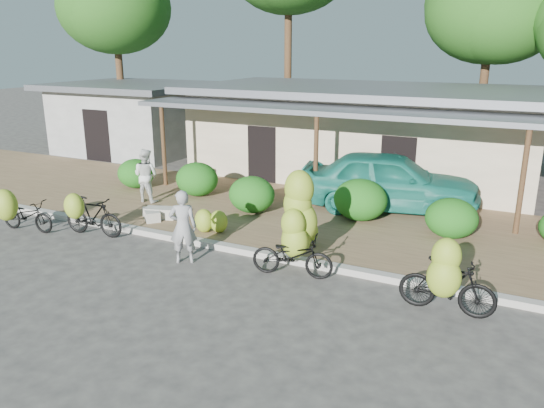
{
  "coord_description": "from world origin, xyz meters",
  "views": [
    {
      "loc": [
        5.7,
        -8.3,
        4.79
      ],
      "look_at": [
        0.37,
        2.42,
        1.2
      ],
      "focal_mm": 35.0,
      "sensor_mm": 36.0,
      "label": 1
    }
  ],
  "objects_px": {
    "vendor": "(183,227)",
    "sack_far": "(151,215)",
    "tree_center_right": "(487,9)",
    "sack_near": "(161,213)",
    "bystander": "(146,175)",
    "bike_far_left": "(21,213)",
    "bike_center": "(296,232)",
    "bike_left": "(91,215)",
    "bike_right": "(447,282)",
    "teal_van": "(389,181)",
    "tree_back_left": "(113,6)"
  },
  "relations": [
    {
      "from": "teal_van",
      "to": "tree_center_right",
      "type": "bearing_deg",
      "value": -18.76
    },
    {
      "from": "bike_far_left",
      "to": "bike_center",
      "type": "relative_size",
      "value": 0.76
    },
    {
      "from": "tree_back_left",
      "to": "bike_center",
      "type": "height_order",
      "value": "tree_back_left"
    },
    {
      "from": "sack_near",
      "to": "tree_center_right",
      "type": "bearing_deg",
      "value": 63.58
    },
    {
      "from": "bike_far_left",
      "to": "vendor",
      "type": "distance_m",
      "value": 5.02
    },
    {
      "from": "tree_center_right",
      "to": "teal_van",
      "type": "height_order",
      "value": "tree_center_right"
    },
    {
      "from": "sack_far",
      "to": "teal_van",
      "type": "bearing_deg",
      "value": 34.43
    },
    {
      "from": "bystander",
      "to": "bike_far_left",
      "type": "bearing_deg",
      "value": 66.92
    },
    {
      "from": "tree_back_left",
      "to": "bystander",
      "type": "relative_size",
      "value": 5.29
    },
    {
      "from": "tree_back_left",
      "to": "teal_van",
      "type": "distance_m",
      "value": 17.95
    },
    {
      "from": "tree_back_left",
      "to": "sack_far",
      "type": "height_order",
      "value": "tree_back_left"
    },
    {
      "from": "bike_center",
      "to": "vendor",
      "type": "height_order",
      "value": "bike_center"
    },
    {
      "from": "bike_far_left",
      "to": "bystander",
      "type": "relative_size",
      "value": 1.02
    },
    {
      "from": "tree_back_left",
      "to": "sack_near",
      "type": "bearing_deg",
      "value": -44.51
    },
    {
      "from": "bike_center",
      "to": "vendor",
      "type": "bearing_deg",
      "value": 95.56
    },
    {
      "from": "bike_right",
      "to": "teal_van",
      "type": "distance_m",
      "value": 6.29
    },
    {
      "from": "vendor",
      "to": "teal_van",
      "type": "distance_m",
      "value": 6.6
    },
    {
      "from": "vendor",
      "to": "bystander",
      "type": "height_order",
      "value": "bystander"
    },
    {
      "from": "tree_back_left",
      "to": "sack_near",
      "type": "relative_size",
      "value": 10.31
    },
    {
      "from": "tree_center_right",
      "to": "vendor",
      "type": "bearing_deg",
      "value": -105.86
    },
    {
      "from": "bike_left",
      "to": "tree_center_right",
      "type": "bearing_deg",
      "value": -32.06
    },
    {
      "from": "bike_left",
      "to": "sack_near",
      "type": "xyz_separation_m",
      "value": [
        0.86,
        1.76,
        -0.32
      ]
    },
    {
      "from": "tree_center_right",
      "to": "sack_near",
      "type": "height_order",
      "value": "tree_center_right"
    },
    {
      "from": "bike_left",
      "to": "bike_center",
      "type": "xyz_separation_m",
      "value": [
        5.63,
        0.37,
        0.31
      ]
    },
    {
      "from": "bike_right",
      "to": "vendor",
      "type": "height_order",
      "value": "vendor"
    },
    {
      "from": "bike_right",
      "to": "bystander",
      "type": "height_order",
      "value": "bystander"
    },
    {
      "from": "vendor",
      "to": "sack_far",
      "type": "bearing_deg",
      "value": -67.14
    },
    {
      "from": "bike_left",
      "to": "bike_right",
      "type": "height_order",
      "value": "bike_right"
    },
    {
      "from": "tree_back_left",
      "to": "bike_far_left",
      "type": "bearing_deg",
      "value": -58.76
    },
    {
      "from": "bike_left",
      "to": "tree_back_left",
      "type": "bearing_deg",
      "value": 32.73
    },
    {
      "from": "bike_far_left",
      "to": "sack_far",
      "type": "xyz_separation_m",
      "value": [
        2.56,
        2.14,
        -0.3
      ]
    },
    {
      "from": "sack_far",
      "to": "bike_center",
      "type": "bearing_deg",
      "value": -13.36
    },
    {
      "from": "bike_far_left",
      "to": "bike_right",
      "type": "height_order",
      "value": "bike_right"
    },
    {
      "from": "bike_left",
      "to": "bike_right",
      "type": "xyz_separation_m",
      "value": [
        8.92,
        -0.32,
        0.1
      ]
    },
    {
      "from": "bike_left",
      "to": "teal_van",
      "type": "relative_size",
      "value": 0.35
    },
    {
      "from": "bike_far_left",
      "to": "bike_center",
      "type": "height_order",
      "value": "bike_center"
    },
    {
      "from": "sack_far",
      "to": "vendor",
      "type": "bearing_deg",
      "value": -37.42
    },
    {
      "from": "tree_back_left",
      "to": "bike_left",
      "type": "distance_m",
      "value": 16.29
    },
    {
      "from": "sack_far",
      "to": "vendor",
      "type": "xyz_separation_m",
      "value": [
        2.44,
        -1.87,
        0.6
      ]
    },
    {
      "from": "tree_center_right",
      "to": "bike_right",
      "type": "distance_m",
      "value": 16.67
    },
    {
      "from": "sack_far",
      "to": "teal_van",
      "type": "distance_m",
      "value": 6.92
    },
    {
      "from": "tree_center_right",
      "to": "teal_van",
      "type": "relative_size",
      "value": 1.62
    },
    {
      "from": "sack_far",
      "to": "vendor",
      "type": "relative_size",
      "value": 0.44
    },
    {
      "from": "sack_near",
      "to": "sack_far",
      "type": "height_order",
      "value": "sack_near"
    },
    {
      "from": "bike_far_left",
      "to": "sack_near",
      "type": "bearing_deg",
      "value": -55.16
    },
    {
      "from": "tree_center_right",
      "to": "bike_center",
      "type": "bearing_deg",
      "value": -97.51
    },
    {
      "from": "tree_center_right",
      "to": "sack_far",
      "type": "xyz_separation_m",
      "value": [
        -6.9,
        -13.8,
        -5.99
      ]
    },
    {
      "from": "tree_back_left",
      "to": "vendor",
      "type": "bearing_deg",
      "value": -44.12
    },
    {
      "from": "tree_back_left",
      "to": "sack_far",
      "type": "relative_size",
      "value": 11.68
    },
    {
      "from": "bike_left",
      "to": "sack_far",
      "type": "relative_size",
      "value": 2.36
    }
  ]
}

